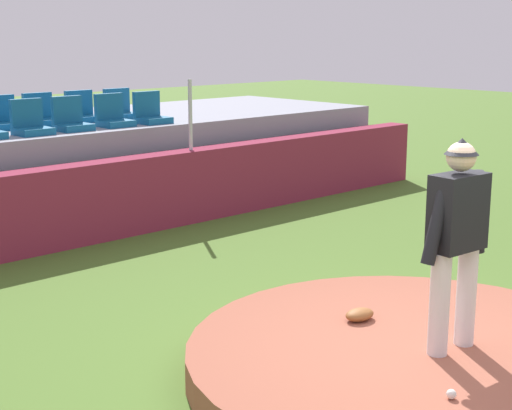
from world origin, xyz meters
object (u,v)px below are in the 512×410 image
Objects in this scene: baseball at (451,394)px; stadium_chair_13 at (120,109)px; stadium_chair_4 at (71,120)px; stadium_chair_5 at (113,116)px; fielding_glove at (360,315)px; stadium_chair_6 at (150,113)px; stadium_chair_3 at (30,123)px; stadium_chair_11 at (41,115)px; stadium_chair_12 at (82,112)px; stadium_chair_10 at (3,118)px; pitcher at (457,230)px.

baseball is 8.89m from stadium_chair_13.
baseball is at bearing 80.11° from stadium_chair_4.
stadium_chair_4 is 1.00× the size of stadium_chair_5.
stadium_chair_6 reaches higher than fielding_glove.
stadium_chair_3 and stadium_chair_5 have the same top height.
fielding_glove is at bearing 71.74° from stadium_chair_6.
stadium_chair_11 is at bearing -33.52° from stadium_chair_6.
baseball is at bearing 81.16° from stadium_chair_11.
baseball is at bearing 76.32° from stadium_chair_12.
baseball is 0.15× the size of stadium_chair_6.
stadium_chair_12 is at bearing -178.13° from stadium_chair_10.
stadium_chair_4 is (1.31, 7.49, 1.28)m from baseball.
stadium_chair_10 and stadium_chair_11 have the same top height.
fielding_glove is at bearing 63.13° from baseball.
stadium_chair_12 is (1.40, 0.94, 0.00)m from stadium_chair_3.
fielding_glove is at bearing 73.79° from stadium_chair_13.
pitcher is at bearing -81.38° from fielding_glove.
stadium_chair_6 is at bearing 69.96° from baseball.
baseball is 7.87m from stadium_chair_5.
stadium_chair_4 is 1.00× the size of stadium_chair_6.
baseball is 0.15× the size of stadium_chair_11.
stadium_chair_6 is 1.00× the size of stadium_chair_12.
baseball is at bearing 71.81° from stadium_chair_13.
pitcher is at bearing 90.98° from stadium_chair_10.
stadium_chair_5 is (0.73, 0.00, 0.00)m from stadium_chair_4.
fielding_glove is 0.60× the size of stadium_chair_4.
pitcher is 5.92× the size of fielding_glove.
stadium_chair_6 is 0.91m from stadium_chair_13.
stadium_chair_5 is (1.40, 0.03, 0.00)m from stadium_chair_3.
pitcher is 3.55× the size of stadium_chair_4.
stadium_chair_3 is at bearing 1.34° from stadium_chair_5.
pitcher is at bearing 74.40° from stadium_chair_6.
stadium_chair_4 is 1.68m from stadium_chair_13.
stadium_chair_10 is 1.39m from stadium_chair_12.
stadium_chair_13 is at bearing 178.76° from stadium_chair_11.
stadium_chair_6 is (0.68, -0.04, 0.00)m from stadium_chair_5.
stadium_chair_11 is (0.66, 0.93, 0.00)m from stadium_chair_3.
stadium_chair_5 reaches higher than fielding_glove.
stadium_chair_4 is at bearing 31.12° from stadium_chair_13.
pitcher is 8.08m from stadium_chair_13.
stadium_chair_5 is 0.90m from stadium_chair_12.
fielding_glove is at bearing 84.67° from stadium_chair_4.
stadium_chair_12 is at bearing -90.38° from stadium_chair_5.
fielding_glove is 0.60× the size of stadium_chair_11.
stadium_chair_3 is 1.00× the size of stadium_chair_6.
stadium_chair_10 is (0.65, 8.35, 1.28)m from baseball.
stadium_chair_6 is 2.25m from stadium_chair_10.
stadium_chair_3 is 1.14m from stadium_chair_11.
stadium_chair_4 and stadium_chair_5 have the same top height.
fielding_glove is 0.60× the size of stadium_chair_10.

